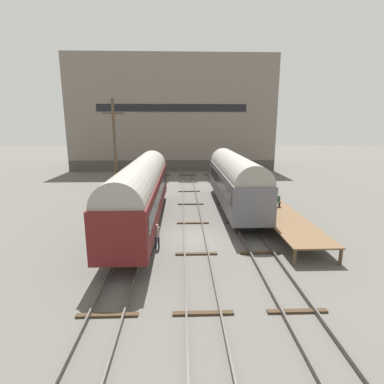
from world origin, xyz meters
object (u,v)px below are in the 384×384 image
(person_worker, at_px, (157,234))
(utility_pole, at_px, (115,157))
(train_car_grey, at_px, (234,179))
(train_car_maroon, at_px, (142,189))
(bench, at_px, (272,201))

(person_worker, relative_size, utility_pole, 0.17)
(train_car_grey, bearing_deg, person_worker, -125.96)
(train_car_maroon, relative_size, utility_pole, 1.88)
(person_worker, distance_m, utility_pole, 9.49)
(bench, distance_m, person_worker, 11.01)
(train_car_grey, xyz_separation_m, utility_pole, (-10.57, -1.49, 2.20))
(bench, height_order, person_worker, bench)
(bench, relative_size, utility_pole, 0.14)
(train_car_grey, bearing_deg, utility_pole, -171.98)
(utility_pole, bearing_deg, person_worker, -61.71)
(utility_pole, bearing_deg, bench, -6.73)
(train_car_grey, height_order, utility_pole, utility_pole)
(bench, height_order, utility_pole, utility_pole)
(train_car_maroon, distance_m, person_worker, 5.34)
(train_car_grey, relative_size, person_worker, 9.85)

